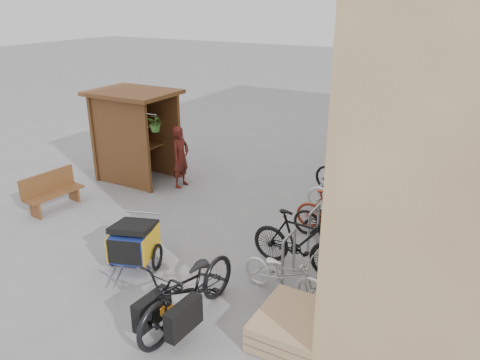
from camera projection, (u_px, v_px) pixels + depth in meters
The scene contains 17 objects.
ground at pixel (181, 246), 9.29m from camera, with size 80.00×80.00×0.00m, color gray.
kiosk at pixel (132, 123), 12.22m from camera, with size 2.49×1.65×2.40m.
bike_rack at pixel (334, 203), 10.01m from camera, with size 0.05×5.35×0.86m.
pallet_stack at pixel (293, 326), 6.71m from camera, with size 1.00×1.20×0.40m.
bench at pixel (52, 191), 10.81m from camera, with size 0.55×1.41×0.87m.
shopping_carts at pixel (408, 150), 13.27m from camera, with size 0.55×1.85×0.99m.
child_trailer at pixel (134, 241), 8.45m from camera, with size 1.02×1.57×0.91m.
cargo_bike at pixel (188, 290), 6.93m from camera, with size 0.90×2.23×1.15m.
person_kiosk at pixel (181, 157), 11.98m from camera, with size 0.58×0.38×1.60m, color maroon.
bike_0 at pixel (284, 273), 7.64m from camera, with size 0.54×1.55×0.82m, color silver.
bike_1 at pixel (299, 242), 8.30m from camera, with size 0.53×1.86×1.12m, color black.
bike_2 at pixel (332, 221), 9.40m from camera, with size 0.57×1.62×0.85m, color black.
bike_3 at pixel (331, 212), 9.72m from camera, with size 0.42×1.50×0.90m, color maroon.
bike_4 at pixel (344, 197), 10.40m from camera, with size 0.62×1.77×0.93m, color silver.
bike_5 at pixel (350, 191), 10.62m from camera, with size 0.47×1.67×1.00m, color #BBBBC0.
bike_6 at pixel (349, 177), 11.50m from camera, with size 0.65×1.88×0.99m, color black.
bike_7 at pixel (365, 175), 11.66m from camera, with size 0.46×1.63×0.98m, color #C27D8F.
Camera 1 is at (5.00, -6.56, 4.61)m, focal length 35.00 mm.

